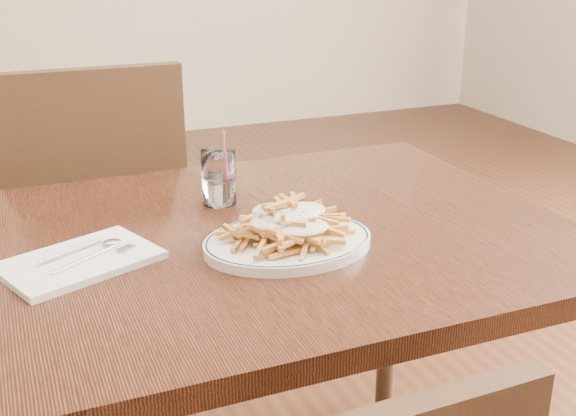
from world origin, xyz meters
name	(u,v)px	position (x,y,z in m)	size (l,w,h in m)	color
table	(225,278)	(0.00, 0.00, 0.67)	(1.20, 0.80, 0.75)	black
chair_far	(94,223)	(-0.14, 0.68, 0.54)	(0.45, 0.45, 0.95)	black
fries_plate	(288,242)	(0.08, -0.09, 0.76)	(0.35, 0.33, 0.02)	white
loaded_fries	(288,219)	(0.08, -0.09, 0.80)	(0.23, 0.21, 0.06)	#C2853B
napkin	(80,261)	(-0.24, -0.02, 0.76)	(0.23, 0.15, 0.01)	white
cutlery	(79,255)	(-0.24, -0.02, 0.76)	(0.15, 0.13, 0.01)	silver
water_glass	(219,180)	(0.04, 0.16, 0.80)	(0.07, 0.07, 0.14)	white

